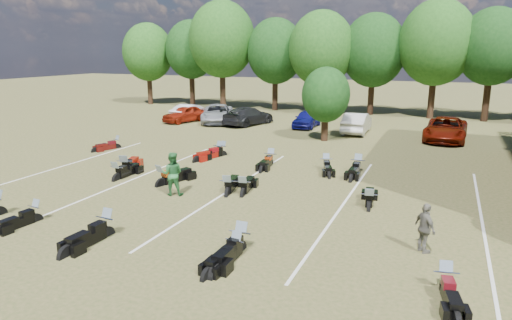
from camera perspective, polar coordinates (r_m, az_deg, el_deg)
The scene contains 30 objects.
ground at distance 16.41m, azimuth 1.71°, elevation -7.84°, with size 160.00×160.00×0.00m, color brown.
car_0 at distance 39.28m, azimuth -8.86°, elevation 5.71°, with size 1.64×4.08×1.39m, color maroon.
car_1 at distance 40.50m, azimuth -8.10°, elevation 5.97°, with size 1.47×4.21×1.39m, color silver.
car_2 at distance 38.66m, azimuth -4.84°, elevation 5.79°, with size 2.51×5.43×1.51m, color gray.
car_3 at distance 37.42m, azimuth -0.96°, elevation 5.54°, with size 2.05×5.03×1.46m, color black.
car_4 at distance 36.39m, azimuth 6.37°, elevation 5.14°, with size 1.60×3.99×1.36m, color #0C0E59.
car_5 at distance 34.45m, azimuth 12.48°, elevation 4.56°, with size 1.60×4.60×1.51m, color #A7A6A2.
car_6 at distance 33.43m, azimuth 22.63°, elevation 3.59°, with size 2.57×5.58×1.55m, color #611105.
person_green at distance 19.47m, azimuth -10.41°, elevation -1.70°, with size 0.90×0.70×1.86m, color #25642F.
person_grey at distance 14.77m, azimuth 20.37°, elevation -7.99°, with size 0.91×0.38×1.56m, color #636054.
motorcycle_1 at distance 16.06m, azimuth -18.18°, elevation -9.04°, with size 0.74×2.33×1.30m, color black, non-canonical shape.
motorcycle_2 at distance 18.32m, azimuth -25.83°, elevation -6.92°, with size 0.64×2.00×1.12m, color black, non-canonical shape.
motorcycle_3 at distance 13.85m, azimuth -2.63°, elevation -12.08°, with size 0.64×1.99×1.11m, color black, non-canonical shape.
motorcycle_4 at distance 14.22m, azimuth -1.99°, elevation -11.34°, with size 0.74×2.31×1.29m, color black, non-canonical shape.
motorcycle_5 at distance 12.99m, azimuth 22.47°, elevation -15.01°, with size 0.65×2.03×1.13m, color black, non-canonical shape.
motorcycle_7 at distance 23.40m, azimuth -16.03°, elevation -1.78°, with size 0.80×2.50×1.40m, color maroon, non-canonical shape.
motorcycle_8 at distance 21.13m, azimuth -11.68°, elevation -3.16°, with size 0.78×2.44×1.36m, color black, non-canonical shape.
motorcycle_9 at distance 22.55m, azimuth -16.95°, elevation -2.41°, with size 0.72×2.27×1.27m, color black, non-canonical shape.
motorcycle_10 at distance 19.41m, azimuth -3.58°, elevation -4.40°, with size 0.72×2.26×1.26m, color black, non-canonical shape.
motorcycle_11 at distance 19.35m, azimuth -1.63°, elevation -4.45°, with size 0.69×2.17×1.21m, color black, non-canonical shape.
motorcycle_12 at distance 18.24m, azimuth 13.88°, elevation -6.00°, with size 0.69×2.17×1.21m, color black, non-canonical shape.
motorcycle_14 at distance 29.82m, azimuth -17.01°, elevation 1.42°, with size 0.64×2.00×1.12m, color #440C09, non-canonical shape.
motorcycle_15 at distance 26.32m, azimuth -4.73°, elevation 0.41°, with size 0.72×2.26×1.26m, color maroon, non-canonical shape.
motorcycle_16 at distance 26.55m, azimuth -4.22°, elevation 0.53°, with size 0.68×2.14×1.20m, color black, non-canonical shape.
motorcycle_17 at distance 24.44m, azimuth 1.81°, elevation -0.59°, with size 0.70×2.19×1.22m, color black, non-canonical shape.
motorcycle_18 at distance 23.68m, azimuth 8.72°, elevation -1.21°, with size 0.66×2.09×1.16m, color black, non-canonical shape.
motorcycle_19 at distance 23.45m, azimuth 12.54°, elevation -1.53°, with size 0.74×2.32×1.29m, color black, non-canonical shape.
tree_line at distance 43.74m, azimuth 14.67°, elevation 13.61°, with size 56.00×6.00×9.79m.
young_tree_midfield at distance 30.82m, azimuth 8.72°, elevation 8.06°, with size 3.20×3.20×4.70m.
parking_lines at distance 20.13m, azimuth -3.21°, elevation -3.72°, with size 20.10×14.00×0.01m.
Camera 1 is at (5.45, -14.26, 6.01)m, focal length 32.00 mm.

